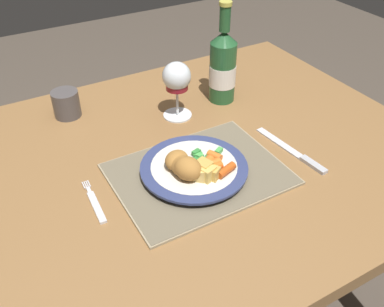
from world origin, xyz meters
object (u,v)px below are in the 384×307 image
(wine_glass, at_px, (177,80))
(dinner_plate, at_px, (194,169))
(table_knife, at_px, (296,153))
(dining_table, at_px, (187,185))
(fork, at_px, (95,204))
(bottle, at_px, (223,67))
(drinking_cup, at_px, (66,103))

(wine_glass, bearing_deg, dinner_plate, -109.75)
(table_knife, height_order, wine_glass, wine_glass)
(dining_table, xyz_separation_m, wine_glass, (0.06, 0.16, 0.20))
(fork, bearing_deg, dinner_plate, -4.17)
(dinner_plate, height_order, table_knife, dinner_plate)
(wine_glass, distance_m, bottle, 0.15)
(bottle, xyz_separation_m, drinking_cup, (-0.40, 0.13, -0.06))
(bottle, relative_size, drinking_cup, 3.86)
(dinner_plate, height_order, wine_glass, wine_glass)
(drinking_cup, bearing_deg, table_knife, -46.49)
(dining_table, bearing_deg, bottle, 40.40)
(table_knife, bearing_deg, dining_table, 150.05)
(dining_table, xyz_separation_m, drinking_cup, (-0.19, 0.31, 0.13))
(fork, distance_m, table_knife, 0.47)
(table_knife, bearing_deg, fork, 171.46)
(drinking_cup, bearing_deg, dining_table, -58.05)
(dinner_plate, relative_size, drinking_cup, 3.33)
(bottle, bearing_deg, table_knife, -88.01)
(dinner_plate, xyz_separation_m, wine_glass, (0.08, 0.23, 0.09))
(dinner_plate, distance_m, wine_glass, 0.27)
(dining_table, bearing_deg, wine_glass, 69.39)
(table_knife, xyz_separation_m, drinking_cup, (-0.41, 0.43, 0.03))
(dining_table, xyz_separation_m, fork, (-0.24, -0.06, 0.10))
(drinking_cup, bearing_deg, wine_glass, -29.95)
(dining_table, distance_m, wine_glass, 0.27)
(fork, xyz_separation_m, wine_glass, (0.31, 0.22, 0.10))
(table_knife, distance_m, wine_glass, 0.35)
(dining_table, height_order, drinking_cup, drinking_cup)
(dining_table, xyz_separation_m, table_knife, (0.22, -0.13, 0.10))
(dining_table, distance_m, fork, 0.27)
(dinner_plate, relative_size, fork, 1.74)
(dinner_plate, relative_size, wine_glass, 1.54)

